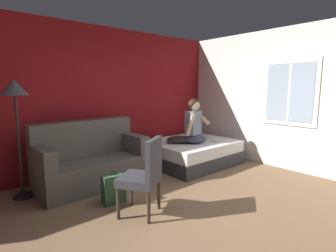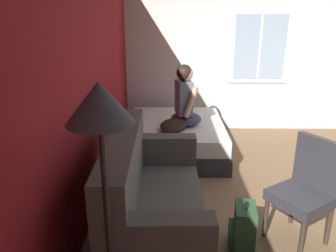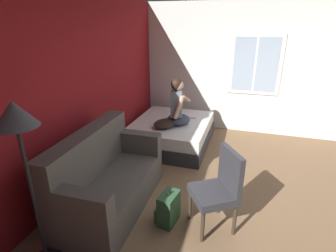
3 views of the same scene
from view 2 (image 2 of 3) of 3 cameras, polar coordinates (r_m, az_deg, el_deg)
The scene contains 10 objects.
wall_back_accent at distance 3.35m, azimuth -14.90°, elevation 6.81°, with size 10.27×0.16×2.70m, color maroon.
wall_side_with_window at distance 6.21m, azimuth 18.97°, elevation 11.72°, with size 0.19×6.85×2.70m.
bed at distance 5.00m, azimuth 1.28°, elevation -1.98°, with size 1.72×1.46×0.48m.
couch at distance 3.05m, azimuth -3.20°, elevation -13.28°, with size 1.72×0.86×1.04m.
side_chair at distance 3.26m, azimuth 22.96°, elevation -9.84°, with size 0.64×0.64×0.98m.
person_seated at distance 4.75m, azimuth 3.01°, elevation 4.47°, with size 0.60×0.54×0.88m.
backpack at distance 3.17m, azimuth 13.00°, elevation -16.79°, with size 0.32×0.27×0.46m.
throw_pillow at distance 4.58m, azimuth 0.98°, elevation 0.19°, with size 0.48×0.36×0.14m, color #2D231E.
cell_phone at distance 5.21m, azimuth 5.20°, elevation 1.70°, with size 0.07×0.14×0.01m, color #B7B7BC.
floor_lamp at distance 1.74m, azimuth -11.53°, elevation -1.08°, with size 0.36×0.36×1.70m.
Camera 2 is at (-3.16, 1.91, 2.01)m, focal length 35.00 mm.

